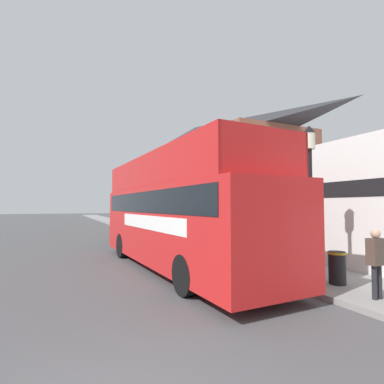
{
  "coord_description": "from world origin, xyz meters",
  "views": [
    {
      "loc": [
        -0.38,
        -2.93,
        2.24
      ],
      "look_at": [
        3.96,
        6.59,
        2.73
      ],
      "focal_mm": 28.0,
      "sensor_mm": 36.0,
      "label": 1
    }
  ],
  "objects_px": {
    "parked_car_ahead_of_bus": "(140,231)",
    "litter_bin": "(337,267)",
    "lamp_post_second": "(186,185)",
    "pedestrian_nearest": "(376,257)",
    "pedestrian_second": "(302,238)",
    "tour_bus": "(175,217)",
    "lamp_post_third": "(145,189)",
    "lamp_post_nearest": "(310,173)"
  },
  "relations": [
    {
      "from": "lamp_post_third",
      "to": "pedestrian_nearest",
      "type": "bearing_deg",
      "value": -89.36
    },
    {
      "from": "lamp_post_second",
      "to": "lamp_post_nearest",
      "type": "bearing_deg",
      "value": -89.39
    },
    {
      "from": "tour_bus",
      "to": "litter_bin",
      "type": "bearing_deg",
      "value": -58.27
    },
    {
      "from": "parked_car_ahead_of_bus",
      "to": "litter_bin",
      "type": "xyz_separation_m",
      "value": [
        2.22,
        -12.26,
        -0.12
      ]
    },
    {
      "from": "lamp_post_third",
      "to": "litter_bin",
      "type": "height_order",
      "value": "lamp_post_third"
    },
    {
      "from": "tour_bus",
      "to": "pedestrian_nearest",
      "type": "relative_size",
      "value": 6.68
    },
    {
      "from": "parked_car_ahead_of_bus",
      "to": "lamp_post_second",
      "type": "xyz_separation_m",
      "value": [
        1.62,
        -3.34,
        2.65
      ]
    },
    {
      "from": "lamp_post_second",
      "to": "parked_car_ahead_of_bus",
      "type": "bearing_deg",
      "value": 115.84
    },
    {
      "from": "pedestrian_second",
      "to": "lamp_post_nearest",
      "type": "distance_m",
      "value": 2.35
    },
    {
      "from": "tour_bus",
      "to": "lamp_post_nearest",
      "type": "xyz_separation_m",
      "value": [
        2.47,
        -3.94,
        1.33
      ]
    },
    {
      "from": "litter_bin",
      "to": "lamp_post_third",
      "type": "bearing_deg",
      "value": 91.66
    },
    {
      "from": "tour_bus",
      "to": "lamp_post_second",
      "type": "height_order",
      "value": "lamp_post_second"
    },
    {
      "from": "pedestrian_nearest",
      "to": "lamp_post_second",
      "type": "height_order",
      "value": "lamp_post_second"
    },
    {
      "from": "parked_car_ahead_of_bus",
      "to": "pedestrian_second",
      "type": "distance_m",
      "value": 11.06
    },
    {
      "from": "pedestrian_nearest",
      "to": "tour_bus",
      "type": "bearing_deg",
      "value": 115.59
    },
    {
      "from": "tour_bus",
      "to": "pedestrian_second",
      "type": "relative_size",
      "value": 5.85
    },
    {
      "from": "tour_bus",
      "to": "lamp_post_third",
      "type": "height_order",
      "value": "lamp_post_third"
    },
    {
      "from": "pedestrian_nearest",
      "to": "pedestrian_second",
      "type": "bearing_deg",
      "value": 79.63
    },
    {
      "from": "parked_car_ahead_of_bus",
      "to": "lamp_post_third",
      "type": "xyz_separation_m",
      "value": [
        1.72,
        5.19,
        2.85
      ]
    },
    {
      "from": "parked_car_ahead_of_bus",
      "to": "pedestrian_nearest",
      "type": "distance_m",
      "value": 13.69
    },
    {
      "from": "litter_bin",
      "to": "pedestrian_second",
      "type": "bearing_deg",
      "value": 81.78
    },
    {
      "from": "tour_bus",
      "to": "litter_bin",
      "type": "xyz_separation_m",
      "value": [
        2.99,
        -4.33,
        -1.24
      ]
    },
    {
      "from": "pedestrian_second",
      "to": "litter_bin",
      "type": "bearing_deg",
      "value": -98.22
    },
    {
      "from": "pedestrian_second",
      "to": "lamp_post_nearest",
      "type": "bearing_deg",
      "value": -123.81
    },
    {
      "from": "lamp_post_third",
      "to": "litter_bin",
      "type": "xyz_separation_m",
      "value": [
        0.5,
        -17.45,
        -2.97
      ]
    },
    {
      "from": "tour_bus",
      "to": "parked_car_ahead_of_bus",
      "type": "distance_m",
      "value": 8.04
    },
    {
      "from": "lamp_post_second",
      "to": "lamp_post_third",
      "type": "relative_size",
      "value": 0.93
    },
    {
      "from": "lamp_post_nearest",
      "to": "lamp_post_second",
      "type": "relative_size",
      "value": 0.93
    },
    {
      "from": "tour_bus",
      "to": "lamp_post_nearest",
      "type": "height_order",
      "value": "lamp_post_nearest"
    },
    {
      "from": "pedestrian_nearest",
      "to": "lamp_post_third",
      "type": "relative_size",
      "value": 0.31
    },
    {
      "from": "pedestrian_second",
      "to": "lamp_post_third",
      "type": "height_order",
      "value": "lamp_post_third"
    },
    {
      "from": "parked_car_ahead_of_bus",
      "to": "pedestrian_nearest",
      "type": "bearing_deg",
      "value": -81.2
    },
    {
      "from": "litter_bin",
      "to": "lamp_post_nearest",
      "type": "bearing_deg",
      "value": 142.6
    },
    {
      "from": "lamp_post_second",
      "to": "lamp_post_third",
      "type": "xyz_separation_m",
      "value": [
        0.1,
        8.53,
        0.2
      ]
    },
    {
      "from": "lamp_post_second",
      "to": "litter_bin",
      "type": "bearing_deg",
      "value": -86.11
    },
    {
      "from": "parked_car_ahead_of_bus",
      "to": "litter_bin",
      "type": "bearing_deg",
      "value": -79.03
    },
    {
      "from": "tour_bus",
      "to": "pedestrian_nearest",
      "type": "height_order",
      "value": "tour_bus"
    },
    {
      "from": "pedestrian_nearest",
      "to": "pedestrian_second",
      "type": "distance_m",
      "value": 2.83
    },
    {
      "from": "pedestrian_nearest",
      "to": "litter_bin",
      "type": "xyz_separation_m",
      "value": [
        0.29,
        1.29,
        -0.48
      ]
    },
    {
      "from": "tour_bus",
      "to": "lamp_post_second",
      "type": "relative_size",
      "value": 2.24
    },
    {
      "from": "lamp_post_nearest",
      "to": "parked_car_ahead_of_bus",
      "type": "bearing_deg",
      "value": 98.19
    },
    {
      "from": "pedestrian_second",
      "to": "pedestrian_nearest",
      "type": "bearing_deg",
      "value": -100.37
    }
  ]
}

